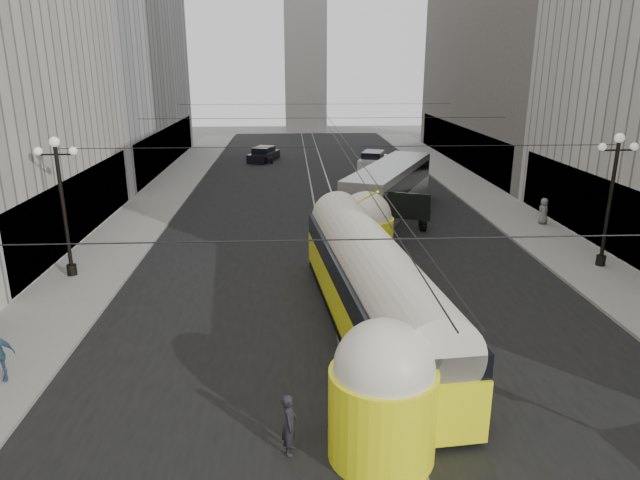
{
  "coord_description": "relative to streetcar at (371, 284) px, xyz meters",
  "views": [
    {
      "loc": [
        -2.4,
        -7.38,
        9.54
      ],
      "look_at": [
        -1.35,
        12.58,
        3.34
      ],
      "focal_mm": 32.0,
      "sensor_mm": 36.0,
      "label": 1
    }
  ],
  "objects": [
    {
      "name": "distant_tower",
      "position": [
        -0.5,
        68.06,
        13.14
      ],
      "size": [
        6.0,
        6.0,
        31.36
      ],
      "color": "#B2AFA8",
      "rests_on": "ground"
    },
    {
      "name": "road",
      "position": [
        -0.5,
        20.56,
        -1.83
      ],
      "size": [
        20.0,
        85.0,
        0.02
      ],
      "primitive_type": "cube",
      "color": "black",
      "rests_on": "ground"
    },
    {
      "name": "city_bus",
      "position": [
        3.6,
        17.21,
        -0.06
      ],
      "size": [
        7.74,
        13.16,
        3.22
      ],
      "color": "#9DA1A3",
      "rests_on": "ground"
    },
    {
      "name": "rail_right",
      "position": [
        0.25,
        20.56,
        -1.83
      ],
      "size": [
        0.12,
        85.0,
        0.04
      ],
      "primitive_type": "cube",
      "color": "gray",
      "rests_on": "ground"
    },
    {
      "name": "catenary",
      "position": [
        -0.38,
        19.55,
        4.05
      ],
      "size": [
        25.0,
        72.0,
        0.23
      ],
      "color": "black",
      "rests_on": "ground"
    },
    {
      "name": "sedan_dark_far",
      "position": [
        -5.61,
        39.0,
        -1.17
      ],
      "size": [
        3.3,
        4.98,
        1.46
      ],
      "color": "black",
      "rests_on": "ground"
    },
    {
      "name": "lamppost_left_mid",
      "position": [
        -13.1,
        6.06,
        1.91
      ],
      "size": [
        1.86,
        0.44,
        6.37
      ],
      "color": "black",
      "rests_on": "sidewalk_left"
    },
    {
      "name": "lamppost_right_mid",
      "position": [
        12.1,
        6.06,
        1.91
      ],
      "size": [
        1.86,
        0.44,
        6.37
      ],
      "color": "black",
      "rests_on": "sidewalk_right"
    },
    {
      "name": "building_left_far",
      "position": [
        -20.49,
        36.06,
        12.48
      ],
      "size": [
        12.6,
        28.6,
        28.6
      ],
      "color": "#999999",
      "rests_on": "ground"
    },
    {
      "name": "pedestrian_crossing_a",
      "position": [
        -3.02,
        -6.94,
        -1.0
      ],
      "size": [
        0.46,
        0.64,
        1.66
      ],
      "primitive_type": "imported",
      "rotation": [
        0.0,
        0.0,
        1.47
      ],
      "color": "black",
      "rests_on": "ground"
    },
    {
      "name": "sidewalk_left",
      "position": [
        -12.5,
        24.06,
        -1.76
      ],
      "size": [
        4.0,
        72.0,
        0.15
      ],
      "primitive_type": "cube",
      "color": "gray",
      "rests_on": "ground"
    },
    {
      "name": "rail_left",
      "position": [
        -1.25,
        20.56,
        -1.83
      ],
      "size": [
        0.12,
        85.0,
        0.04
      ],
      "primitive_type": "cube",
      "color": "gray",
      "rests_on": "ground"
    },
    {
      "name": "sidewalk_right",
      "position": [
        11.5,
        24.06,
        -1.76
      ],
      "size": [
        4.0,
        72.0,
        0.15
      ],
      "primitive_type": "cube",
      "color": "gray",
      "rests_on": "ground"
    },
    {
      "name": "streetcar",
      "position": [
        0.0,
        0.0,
        0.0
      ],
      "size": [
        4.13,
        17.01,
        3.75
      ],
      "color": "#FFFE16",
      "rests_on": "ground"
    },
    {
      "name": "sedan_white_far",
      "position": [
        4.98,
        34.61,
        -1.12
      ],
      "size": [
        3.48,
        5.34,
        1.56
      ],
      "color": "white",
      "rests_on": "ground"
    },
    {
      "name": "pedestrian_sidewalk_right",
      "position": [
        12.48,
        13.59,
        -0.88
      ],
      "size": [
        0.9,
        0.73,
        1.6
      ],
      "primitive_type": "imported",
      "rotation": [
        0.0,
        0.0,
        3.5
      ],
      "color": "slate",
      "rests_on": "sidewalk_right"
    }
  ]
}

